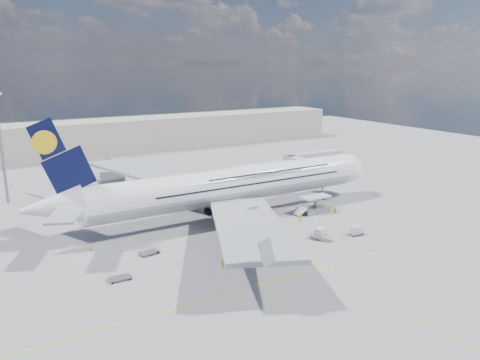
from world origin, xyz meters
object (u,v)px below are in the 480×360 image
dolly_nose_far (356,230)px  cone_wing_left_inner (202,199)px  catering_truck_inner (177,190)px  crew_nose (315,203)px  dolly_back (120,278)px  crew_tug (252,242)px  baggage_tug (252,227)px  cone_nose (341,189)px  jet_bridge (310,161)px  dolly_row_b (242,238)px  crew_wing (222,262)px  catering_truck_outer (111,178)px  cargo_loader (315,207)px  dolly_row_a (149,252)px  cone_wing_right_outer (238,253)px  light_mast (1,147)px  crew_van (300,217)px  service_van (322,236)px  cone_wing_right_inner (236,250)px  crew_loader (335,211)px  airliner (232,185)px  dolly_nose_near (321,233)px  cone_wing_left_outer (132,192)px  dolly_row_c (229,249)px

dolly_nose_far → cone_wing_left_inner: size_ratio=4.72×
catering_truck_inner → crew_nose: catering_truck_inner is taller
dolly_back → crew_tug: (23.89, 0.94, 0.59)m
baggage_tug → cone_nose: (35.74, 14.05, -0.49)m
dolly_nose_far → jet_bridge: bearing=68.8°
dolly_row_b → crew_wing: dolly_row_b is taller
dolly_nose_far → catering_truck_outer: 67.22m
cargo_loader → dolly_back: 47.43m
cargo_loader → crew_wing: (-30.78, -14.67, -0.38)m
dolly_row_a → dolly_back: size_ratio=1.06×
cone_wing_right_outer → catering_truck_outer: bearing=95.5°
light_mast → crew_van: 68.89m
dolly_row_a → catering_truck_inner: catering_truck_inner is taller
jet_bridge → dolly_nose_far: jet_bridge is taller
jet_bridge → dolly_nose_far: bearing=-114.6°
service_van → crew_wing: (-21.59, -1.29, 0.27)m
crew_nose → cone_wing_right_outer: crew_nose is taller
cone_wing_right_inner → crew_loader: bearing=13.4°
light_mast → service_van: (47.62, -55.49, -12.60)m
airliner → dolly_nose_near: bearing=-69.2°
service_van → cone_nose: 36.55m
dolly_row_b → crew_loader: (25.40, 3.91, -0.14)m
crew_van → cone_wing_right_inner: crew_van is taller
cone_wing_left_inner → crew_wing: bearing=-111.2°
cone_wing_left_inner → baggage_tug: bearing=-92.2°
dolly_row_b → crew_loader: 25.70m
crew_loader → crew_van: bearing=-121.8°
dolly_back → crew_loader: (48.74, 7.11, 0.53)m
dolly_row_a → crew_tug: crew_tug is taller
catering_truck_outer → cone_wing_left_outer: size_ratio=11.03×
dolly_nose_far → cone_wing_left_inner: 38.83m
crew_wing → dolly_nose_far: bearing=-83.2°
crew_nose → crew_van: size_ratio=0.96×
catering_truck_outer → cone_wing_left_inner: 28.61m
airliner → cone_wing_left_outer: size_ratio=124.34×
cone_wing_right_outer → dolly_row_a: bearing=148.6°
baggage_tug → cone_wing_left_inner: (0.93, 23.89, -0.44)m
crew_wing → catering_truck_outer: bearing=7.9°
dolly_nose_far → airliner: bearing=126.8°
light_mast → cone_wing_left_inner: 46.91m
airliner → dolly_nose_far: size_ratio=27.92×
cone_wing_left_inner → service_van: bearing=-77.3°
crew_nose → dolly_row_c: bearing=-175.4°
dolly_nose_near → crew_van: bearing=51.2°
catering_truck_inner → crew_tug: catering_truck_inner is taller
cone_wing_left_outer → cone_wing_left_inner: bearing=-49.7°
dolly_back → crew_loader: size_ratio=1.87×
airliner → dolly_row_a: bearing=-154.4°
catering_truck_inner → service_van: size_ratio=1.64×
cone_wing_right_inner → baggage_tug: bearing=43.8°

